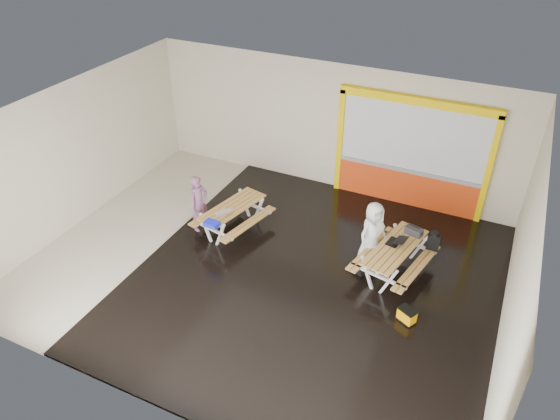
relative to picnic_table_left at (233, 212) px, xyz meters
The scene contains 14 objects.
room 1.97m from the picnic_table_left, 35.79° to the right, with size 10.02×8.02×3.52m.
deck 2.74m from the picnic_table_left, 19.99° to the right, with size 7.50×7.98×0.05m, color black.
kiosk 4.68m from the picnic_table_left, 40.94° to the left, with size 3.88×0.16×3.00m.
picnic_table_left is the anchor object (origin of this frame).
picnic_table_right 3.96m from the picnic_table_left, ahead, with size 1.67×2.14×0.77m.
person_left 0.83m from the picnic_table_left, 159.98° to the right, with size 0.53×0.35×1.45m, color #734968.
person_right 3.39m from the picnic_table_left, ahead, with size 0.72×0.47×1.47m, color white.
laptop_left 0.43m from the picnic_table_left, 92.12° to the right, with size 0.43×0.42×0.15m.
laptop_right 3.94m from the picnic_table_left, ahead, with size 0.45×0.41×0.17m.
blue_pouch 0.91m from the picnic_table_left, 91.39° to the right, with size 0.33×0.24×0.10m, color #1720C8.
toolbox 4.25m from the picnic_table_left, ahead, with size 0.41×0.28×0.22m.
backpack 4.69m from the picnic_table_left, ahead, with size 0.26×0.17×0.44m.
dark_case 3.32m from the picnic_table_left, ahead, with size 0.40×0.30×0.15m, color black.
fluke_bag 4.77m from the picnic_table_left, 15.10° to the right, with size 0.42×0.37×0.31m.
Camera 1 is at (4.23, -8.03, 7.55)m, focal length 33.52 mm.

